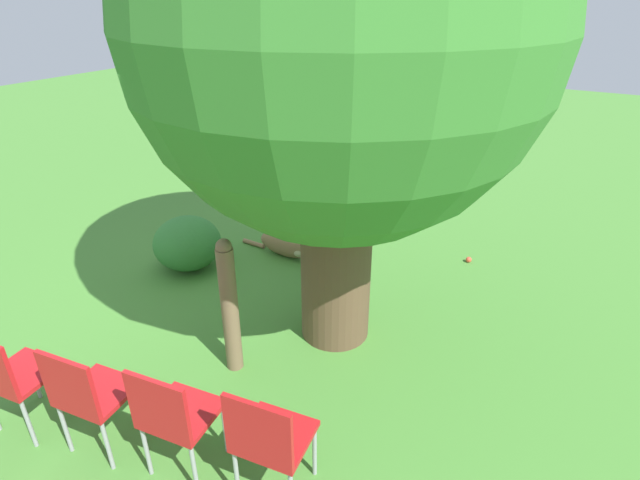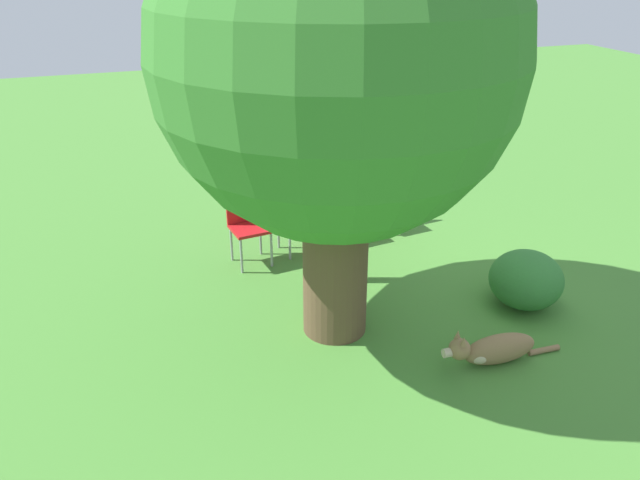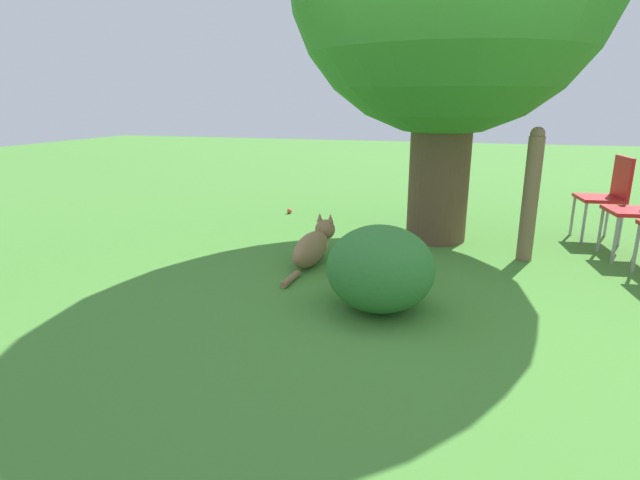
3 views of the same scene
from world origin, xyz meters
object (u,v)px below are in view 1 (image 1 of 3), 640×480
(oak_tree, at_px, (340,33))
(tennis_ball, at_px, (469,260))
(red_chair_2, at_px, (173,414))
(fence_post, at_px, (230,306))
(red_chair_1, at_px, (87,392))
(red_chair_3, at_px, (268,438))
(red_chair_0, at_px, (10,373))
(dog, at_px, (291,245))

(oak_tree, height_order, tennis_ball, oak_tree)
(red_chair_2, bearing_deg, fence_post, 12.22)
(oak_tree, distance_m, red_chair_2, 2.85)
(red_chair_1, xyz_separation_m, tennis_ball, (-4.02, 1.56, -0.50))
(oak_tree, bearing_deg, tennis_ball, 159.05)
(red_chair_1, relative_size, red_chair_3, 1.00)
(oak_tree, relative_size, red_chair_1, 4.73)
(red_chair_3, xyz_separation_m, tennis_ball, (-3.73, 0.29, -0.50))
(oak_tree, bearing_deg, red_chair_0, -33.36)
(red_chair_1, bearing_deg, tennis_ball, -28.30)
(dog, bearing_deg, red_chair_0, -92.85)
(fence_post, distance_m, red_chair_3, 1.33)
(oak_tree, xyz_separation_m, red_chair_2, (1.89, -0.17, -2.13))
(oak_tree, xyz_separation_m, red_chair_1, (2.04, -0.80, -2.13))
(red_chair_2, bearing_deg, dog, 11.85)
(red_chair_0, height_order, red_chair_2, same)
(dog, xyz_separation_m, red_chair_2, (2.92, 1.00, 0.38))
(red_chair_0, relative_size, red_chair_2, 1.00)
(fence_post, xyz_separation_m, tennis_ball, (-2.85, 1.28, -0.60))
(red_chair_0, bearing_deg, red_chair_2, -83.98)
(red_chair_0, xyz_separation_m, red_chair_1, (-0.15, 0.64, 0.00))
(red_chair_0, xyz_separation_m, red_chair_3, (-0.44, 1.91, 0.00))
(oak_tree, relative_size, dog, 3.44)
(fence_post, bearing_deg, red_chair_1, -13.44)
(red_chair_1, bearing_deg, red_chair_2, -83.98)
(oak_tree, bearing_deg, dog, -131.50)
(oak_tree, bearing_deg, red_chair_2, -5.00)
(oak_tree, relative_size, red_chair_3, 4.73)
(red_chair_3, height_order, tennis_ball, red_chair_3)
(oak_tree, bearing_deg, fence_post, -31.04)
(dog, height_order, fence_post, fence_post)
(red_chair_1, height_order, red_chair_3, same)
(fence_post, bearing_deg, red_chair_2, 19.29)
(red_chair_2, height_order, red_chair_3, same)
(dog, xyz_separation_m, fence_post, (1.90, 0.64, 0.47))
(fence_post, distance_m, red_chair_1, 1.21)
(dog, distance_m, tennis_ball, 2.15)
(dog, relative_size, fence_post, 1.00)
(oak_tree, xyz_separation_m, dog, (-1.03, -1.17, -2.51))
(tennis_ball, bearing_deg, fence_post, -24.21)
(red_chair_3, bearing_deg, red_chair_0, 96.02)
(dog, height_order, tennis_ball, dog)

